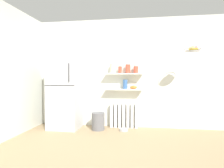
{
  "coord_description": "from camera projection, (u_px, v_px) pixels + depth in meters",
  "views": [
    {
      "loc": [
        0.27,
        -2.41,
        1.19
      ],
      "look_at": [
        -0.32,
        1.6,
        1.05
      ],
      "focal_mm": 29.33,
      "sensor_mm": 36.0,
      "label": 1
    }
  ],
  "objects": [
    {
      "name": "wall_shelf_lower",
      "position": [
        124.0,
        89.0,
        4.31
      ],
      "size": [
        0.88,
        0.22,
        0.02
      ],
      "primitive_type": "cube",
      "color": "white"
    },
    {
      "name": "hanging_fruit_basket",
      "position": [
        193.0,
        49.0,
        3.6
      ],
      "size": [
        0.33,
        0.33,
        0.09
      ],
      "color": "#B2B2B7"
    },
    {
      "name": "side_wall_left",
      "position": [
        0.0,
        72.0,
        3.33
      ],
      "size": [
        0.1,
        4.8,
        2.6
      ],
      "primitive_type": "cube",
      "color": "silver",
      "rests_on": "ground_plane"
    },
    {
      "name": "shelf_bowl",
      "position": [
        134.0,
        87.0,
        4.27
      ],
      "size": [
        0.17,
        0.17,
        0.08
      ],
      "primitive_type": "ellipsoid",
      "color": "orange",
      "rests_on": "wall_shelf_lower"
    },
    {
      "name": "vase",
      "position": [
        125.0,
        84.0,
        4.3
      ],
      "size": [
        0.11,
        0.11,
        0.22
      ],
      "primitive_type": "cylinder",
      "color": "#38609E",
      "rests_on": "wall_shelf_lower"
    },
    {
      "name": "refrigerator",
      "position": [
        65.0,
        91.0,
        4.3
      ],
      "size": [
        0.7,
        0.67,
        1.74
      ],
      "color": "#B7BABF",
      "rests_on": "ground_plane"
    },
    {
      "name": "wall_shelf_upper",
      "position": [
        124.0,
        74.0,
        4.3
      ],
      "size": [
        0.88,
        0.22,
        0.02
      ],
      "primitive_type": "cube",
      "color": "white"
    },
    {
      "name": "ground_plane",
      "position": [
        122.0,
        151.0,
        2.96
      ],
      "size": [
        7.04,
        7.04,
        0.0
      ],
      "primitive_type": "plane",
      "color": "#9E8460"
    },
    {
      "name": "storage_jar_2",
      "position": [
        128.0,
        69.0,
        4.28
      ],
      "size": [
        0.11,
        0.11,
        0.22
      ],
      "color": "#C64C38",
      "rests_on": "wall_shelf_upper"
    },
    {
      "name": "pet_food_bowl",
      "position": [
        124.0,
        130.0,
        4.09
      ],
      "size": [
        0.2,
        0.2,
        0.05
      ],
      "primitive_type": "cylinder",
      "color": "#B7B7BC",
      "rests_on": "ground_plane"
    },
    {
      "name": "back_wall",
      "position": [
        128.0,
        73.0,
        4.44
      ],
      "size": [
        7.04,
        0.1,
        2.6
      ],
      "primitive_type": "cube",
      "color": "silver",
      "rests_on": "ground_plane"
    },
    {
      "name": "radiator",
      "position": [
        124.0,
        116.0,
        4.36
      ],
      "size": [
        0.65,
        0.12,
        0.57
      ],
      "color": "white",
      "rests_on": "ground_plane"
    },
    {
      "name": "storage_jar_0",
      "position": [
        112.0,
        68.0,
        4.33
      ],
      "size": [
        0.1,
        0.1,
        0.23
      ],
      "color": "beige",
      "rests_on": "wall_shelf_upper"
    },
    {
      "name": "storage_jar_3",
      "position": [
        136.0,
        70.0,
        4.25
      ],
      "size": [
        0.11,
        0.11,
        0.18
      ],
      "color": "#C64C38",
      "rests_on": "wall_shelf_upper"
    },
    {
      "name": "trash_bin",
      "position": [
        98.0,
        121.0,
        4.17
      ],
      "size": [
        0.29,
        0.29,
        0.39
      ],
      "primitive_type": "cylinder",
      "color": "slate",
      "rests_on": "ground_plane"
    },
    {
      "name": "storage_jar_1",
      "position": [
        120.0,
        70.0,
        4.31
      ],
      "size": [
        0.08,
        0.08,
        0.18
      ],
      "color": "#C64C38",
      "rests_on": "wall_shelf_upper"
    }
  ]
}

